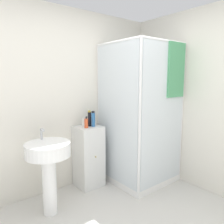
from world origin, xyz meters
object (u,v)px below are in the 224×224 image
Objects in this scene: soap_dispenser at (86,123)px; shampoo_bottle_blue at (93,119)px; shampoo_bottle_tall_black at (90,119)px; sink at (48,161)px; lotion_bottle_white at (84,122)px.

soap_dispenser is 0.72× the size of shampoo_bottle_blue.
shampoo_bottle_tall_black reaches higher than soap_dispenser.
shampoo_bottle_blue is at bearing -65.71° from shampoo_bottle_tall_black.
sink is 0.89m from shampoo_bottle_blue.
shampoo_bottle_blue is (0.78, 0.25, 0.35)m from sink.
soap_dispenser is at bearing -145.80° from shampoo_bottle_tall_black.
shampoo_bottle_blue reaches higher than soap_dispenser.
lotion_bottle_white is at bearing 73.19° from soap_dispenser.
shampoo_bottle_blue is at bearing -45.70° from lotion_bottle_white.
soap_dispenser reaches higher than sink.
shampoo_bottle_tall_black is (0.09, 0.06, 0.04)m from soap_dispenser.
soap_dispenser is 0.12m from shampoo_bottle_tall_black.
lotion_bottle_white is (0.03, 0.10, -0.01)m from soap_dispenser.
sink is at bearing -153.31° from lotion_bottle_white.
shampoo_bottle_tall_black is at bearing -29.21° from lotion_bottle_white.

